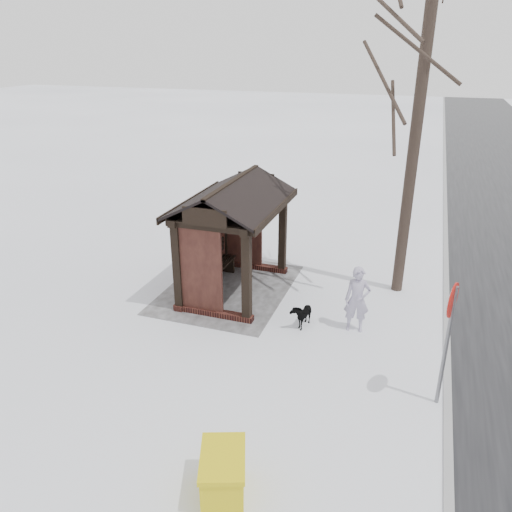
{
  "coord_description": "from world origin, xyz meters",
  "views": [
    {
      "loc": [
        11.4,
        4.56,
        6.22
      ],
      "look_at": [
        0.54,
        0.8,
        1.34
      ],
      "focal_mm": 35.0,
      "sensor_mm": 36.0,
      "label": 1
    }
  ],
  "objects_px": {
    "grit_bin": "(223,475)",
    "road_sign": "(450,320)",
    "bus_shelter": "(228,214)",
    "pedestrian": "(357,300)",
    "dog": "(302,314)",
    "tree_near": "(426,48)"
  },
  "relations": [
    {
      "from": "pedestrian",
      "to": "dog",
      "type": "distance_m",
      "value": 1.35
    },
    {
      "from": "bus_shelter",
      "to": "tree_near",
      "type": "distance_m",
      "value": 6.1
    },
    {
      "from": "dog",
      "to": "road_sign",
      "type": "xyz_separation_m",
      "value": [
        1.9,
        3.09,
        1.47
      ]
    },
    {
      "from": "bus_shelter",
      "to": "road_sign",
      "type": "relative_size",
      "value": 1.45
    },
    {
      "from": "tree_near",
      "to": "pedestrian",
      "type": "bearing_deg",
      "value": -16.95
    },
    {
      "from": "pedestrian",
      "to": "grit_bin",
      "type": "relative_size",
      "value": 1.42
    },
    {
      "from": "bus_shelter",
      "to": "pedestrian",
      "type": "bearing_deg",
      "value": 74.33
    },
    {
      "from": "bus_shelter",
      "to": "dog",
      "type": "distance_m",
      "value": 3.23
    },
    {
      "from": "pedestrian",
      "to": "grit_bin",
      "type": "xyz_separation_m",
      "value": [
        5.35,
        -1.13,
        -0.42
      ]
    },
    {
      "from": "bus_shelter",
      "to": "road_sign",
      "type": "bearing_deg",
      "value": 60.23
    },
    {
      "from": "tree_near",
      "to": "pedestrian",
      "type": "height_order",
      "value": "tree_near"
    },
    {
      "from": "road_sign",
      "to": "pedestrian",
      "type": "bearing_deg",
      "value": -123.79
    },
    {
      "from": "tree_near",
      "to": "pedestrian",
      "type": "relative_size",
      "value": 5.65
    },
    {
      "from": "grit_bin",
      "to": "road_sign",
      "type": "bearing_deg",
      "value": 117.42
    },
    {
      "from": "grit_bin",
      "to": "road_sign",
      "type": "distance_m",
      "value": 4.63
    },
    {
      "from": "tree_near",
      "to": "grit_bin",
      "type": "relative_size",
      "value": 8.0
    },
    {
      "from": "bus_shelter",
      "to": "pedestrian",
      "type": "height_order",
      "value": "bus_shelter"
    },
    {
      "from": "tree_near",
      "to": "bus_shelter",
      "type": "bearing_deg",
      "value": -71.01
    },
    {
      "from": "tree_near",
      "to": "pedestrian",
      "type": "distance_m",
      "value": 5.96
    },
    {
      "from": "tree_near",
      "to": "dog",
      "type": "height_order",
      "value": "tree_near"
    },
    {
      "from": "road_sign",
      "to": "grit_bin",
      "type": "bearing_deg",
      "value": -27.65
    },
    {
      "from": "bus_shelter",
      "to": "dog",
      "type": "relative_size",
      "value": 4.88
    }
  ]
}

